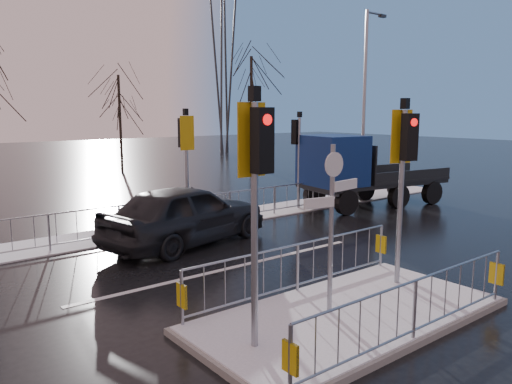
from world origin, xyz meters
TOP-DOWN VIEW (x-y plane):
  - ground at (0.00, 0.00)m, footprint 120.00×120.00m
  - snow_verge at (0.00, 8.60)m, footprint 30.00×2.00m
  - lane_markings at (0.00, -0.33)m, footprint 8.00×11.38m
  - traffic_island at (-0.01, 0.01)m, footprint 6.00×3.04m
  - far_kerb_fixtures at (0.29, 8.09)m, footprint 18.00×0.65m
  - car_far_lane at (0.34, 6.41)m, footprint 5.51×3.16m
  - flatbed_truck at (8.14, 7.12)m, footprint 6.48×3.17m
  - tree_far_b at (6.00, 24.00)m, footprint 3.25×3.25m
  - tree_far_c at (14.00, 21.00)m, footprint 4.00×4.00m
  - street_lamp_right at (10.57, 8.50)m, footprint 1.25×0.18m
  - pylon_wires at (16.88, 30.00)m, footprint 70.00×2.38m

SIDE VIEW (x-z plane):
  - ground at x=0.00m, z-range 0.00..0.00m
  - lane_markings at x=0.00m, z-range 0.00..0.01m
  - snow_verge at x=0.00m, z-range 0.00..0.04m
  - traffic_island at x=-0.01m, z-range -1.68..2.47m
  - car_far_lane at x=0.34m, z-range 0.00..1.76m
  - far_kerb_fixtures at x=0.29m, z-range -0.90..2.93m
  - flatbed_truck at x=8.14m, z-range 0.09..2.97m
  - tree_far_b at x=6.00m, z-range 1.11..7.25m
  - street_lamp_right at x=10.57m, z-range 0.39..8.39m
  - tree_far_c at x=14.00m, z-range 1.37..8.92m
  - pylon_wires at x=16.88m, z-range 1.05..21.02m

